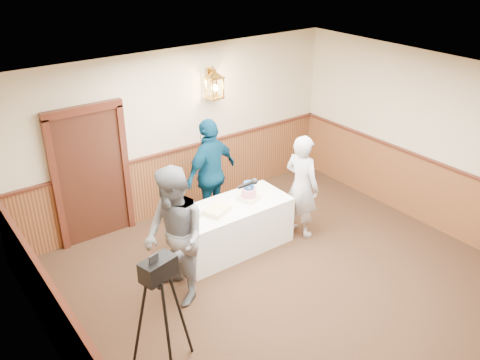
# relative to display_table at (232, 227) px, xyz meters

# --- Properties ---
(ground) EXTENTS (7.00, 7.00, 0.00)m
(ground) POSITION_rel_display_table_xyz_m (0.07, -1.90, -0.38)
(ground) COLOR black
(ground) RESTS_ON ground
(room_shell) EXTENTS (6.02, 7.02, 2.81)m
(room_shell) POSITION_rel_display_table_xyz_m (0.02, -1.45, 1.15)
(room_shell) COLOR beige
(room_shell) RESTS_ON ground
(display_table) EXTENTS (1.80, 0.80, 0.75)m
(display_table) POSITION_rel_display_table_xyz_m (0.00, 0.00, 0.00)
(display_table) COLOR white
(display_table) RESTS_ON ground
(tiered_cake) EXTENTS (0.36, 0.36, 0.29)m
(tiered_cake) POSITION_rel_display_table_xyz_m (0.31, 0.00, 0.49)
(tiered_cake) COLOR beige
(tiered_cake) RESTS_ON display_table
(sheet_cake_yellow) EXTENTS (0.45, 0.40, 0.08)m
(sheet_cake_yellow) POSITION_rel_display_table_xyz_m (-0.31, -0.05, 0.41)
(sheet_cake_yellow) COLOR #F4DA92
(sheet_cake_yellow) RESTS_ON display_table
(sheet_cake_green) EXTENTS (0.31, 0.27, 0.06)m
(sheet_cake_green) POSITION_rel_display_table_xyz_m (-0.70, 0.05, 0.41)
(sheet_cake_green) COLOR #ABDC9B
(sheet_cake_green) RESTS_ON display_table
(interviewer) EXTENTS (1.54, 0.96, 1.89)m
(interviewer) POSITION_rel_display_table_xyz_m (-1.27, -0.53, 0.57)
(interviewer) COLOR slate
(interviewer) RESTS_ON ground
(baker) EXTENTS (0.50, 0.67, 1.69)m
(baker) POSITION_rel_display_table_xyz_m (1.13, -0.29, 0.47)
(baker) COLOR #A8A8AE
(baker) RESTS_ON ground
(assistant_p) EXTENTS (1.16, 0.71, 1.85)m
(assistant_p) POSITION_rel_display_table_xyz_m (0.16, 0.80, 0.55)
(assistant_p) COLOR #062F4A
(assistant_p) RESTS_ON ground
(tv_camera_rig) EXTENTS (0.60, 0.56, 1.52)m
(tv_camera_rig) POSITION_rel_display_table_xyz_m (-2.03, -1.58, 0.31)
(tv_camera_rig) COLOR black
(tv_camera_rig) RESTS_ON ground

